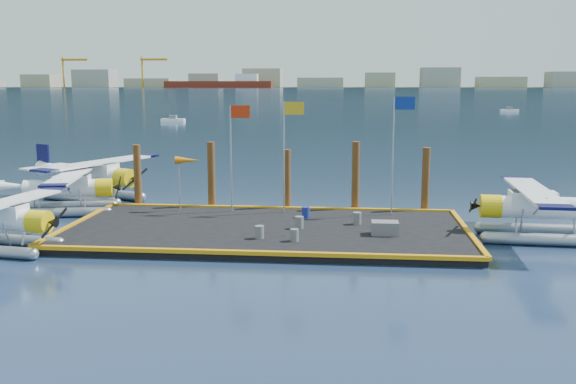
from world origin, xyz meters
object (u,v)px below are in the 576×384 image
at_px(drum_5, 306,212).
at_px(seaplane_c, 96,178).
at_px(piling_0, 138,178).
at_px(seaplane_d, 540,211).
at_px(flagpole_blue, 397,138).
at_px(drum_1, 294,235).
at_px(drum_2, 299,222).
at_px(drum_4, 357,218).
at_px(flagpole_red, 234,141).
at_px(flagpole_yellow, 288,140).
at_px(crate, 385,228).
at_px(piling_1, 211,177).
at_px(seaplane_b, 66,191).
at_px(piling_4, 425,182).
at_px(windsock, 187,162).
at_px(drum_3, 259,232).
at_px(piling_2, 287,182).
at_px(piling_3, 356,179).

bearing_deg(drum_5, seaplane_c, 157.49).
height_order(drum_5, piling_0, piling_0).
distance_m(seaplane_c, seaplane_d, 26.97).
bearing_deg(flagpole_blue, drum_5, -164.77).
height_order(drum_1, flagpole_blue, flagpole_blue).
bearing_deg(piling_0, seaplane_d, -13.38).
height_order(drum_2, drum_4, drum_4).
height_order(seaplane_c, flagpole_red, flagpole_red).
relative_size(drum_1, piling_0, 0.14).
distance_m(drum_5, flagpole_yellow, 4.19).
bearing_deg(drum_1, crate, 21.83).
bearing_deg(piling_0, piling_1, 0.00).
xyz_separation_m(drum_1, piling_0, (-10.15, 8.16, 1.31)).
bearing_deg(drum_2, seaplane_b, 163.13).
bearing_deg(piling_4, piling_1, 180.00).
distance_m(drum_1, drum_5, 5.24).
distance_m(drum_2, windsock, 8.18).
height_order(seaplane_d, drum_4, seaplane_d).
relative_size(drum_3, windsock, 0.20).
bearing_deg(flagpole_blue, drum_2, -141.71).
relative_size(flagpole_blue, piling_2, 1.71).
xyz_separation_m(drum_3, piling_2, (0.53, 7.82, 1.19)).
distance_m(drum_2, piling_3, 6.41).
height_order(windsock, piling_2, piling_2).
bearing_deg(piling_0, drum_2, -28.70).
relative_size(seaplane_d, flagpole_yellow, 1.52).
height_order(seaplane_d, crate, seaplane_d).
bearing_deg(flagpole_blue, windsock, 180.00).
relative_size(drum_1, drum_3, 0.94).
bearing_deg(drum_3, drum_5, 69.37).
relative_size(seaplane_c, seaplane_d, 1.01).
xyz_separation_m(flagpole_blue, piling_1, (-10.70, 1.60, -2.59)).
height_order(drum_2, flagpole_blue, flagpole_blue).
height_order(drum_4, piling_0, piling_0).
distance_m(drum_4, flagpole_yellow, 6.06).
bearing_deg(seaplane_b, piling_1, 87.57).
distance_m(seaplane_c, crate, 20.44).
relative_size(seaplane_b, piling_3, 2.08).
bearing_deg(drum_1, piling_0, 141.20).
relative_size(drum_4, drum_5, 1.06).
bearing_deg(piling_0, seaplane_b, -161.69).
relative_size(drum_1, drum_4, 0.91).
bearing_deg(piling_3, seaplane_b, -175.62).
bearing_deg(piling_2, piling_0, 180.00).
distance_m(piling_0, piling_4, 17.00).
distance_m(drum_3, windsock, 8.37).
xyz_separation_m(windsock, piling_4, (13.53, 1.60, -1.23)).
height_order(drum_5, piling_1, piling_1).
bearing_deg(drum_3, piling_1, 116.93).
distance_m(crate, piling_3, 6.77).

